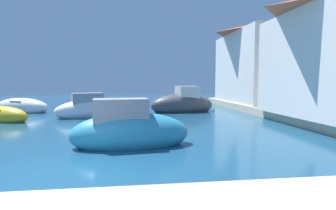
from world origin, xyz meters
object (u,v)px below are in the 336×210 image
moored_boat_1 (130,131)px  moored_boat_3 (22,107)px  moored_boat_0 (4,116)px  moored_boat_5 (93,109)px  moored_boat_2 (183,104)px  waterfront_building_far (264,62)px  waterfront_building_annex (264,61)px

moored_boat_1 → moored_boat_3: 14.05m
moored_boat_0 → moored_boat_5: 4.96m
moored_boat_1 → moored_boat_2: moored_boat_2 is taller
moored_boat_1 → waterfront_building_far: waterfront_building_far is taller
moored_boat_0 → moored_boat_3: 4.75m
moored_boat_1 → waterfront_building_annex: size_ratio=0.47×
moored_boat_1 → waterfront_building_annex: (11.22, 12.61, 3.45)m
moored_boat_1 → waterfront_building_far: 17.24m
moored_boat_0 → moored_boat_5: bearing=-136.3°
moored_boat_3 → waterfront_building_annex: waterfront_building_annex is taller
moored_boat_1 → waterfront_building_annex: 17.23m
moored_boat_2 → waterfront_building_far: bearing=-173.6°
moored_boat_2 → waterfront_building_annex: bearing=-173.8°
moored_boat_1 → moored_boat_2: (3.82, 10.32, 0.06)m
moored_boat_2 → moored_boat_1: bearing=58.7°
moored_boat_0 → waterfront_building_far: size_ratio=0.38×
moored_boat_0 → waterfront_building_annex: 19.60m
moored_boat_0 → waterfront_building_annex: waterfront_building_annex is taller
moored_boat_1 → moored_boat_5: (-2.38, 8.22, -0.04)m
moored_boat_0 → moored_boat_3: moored_boat_3 is taller
moored_boat_2 → moored_boat_3: bearing=-16.9°
moored_boat_5 → waterfront_building_far: 14.71m
moored_boat_0 → moored_boat_1: (7.15, -6.88, 0.22)m
moored_boat_5 → waterfront_building_far: size_ratio=0.54×
waterfront_building_far → moored_boat_5: bearing=-162.0°
moored_boat_2 → moored_boat_0: bearing=6.4°
moored_boat_0 → moored_boat_2: bearing=-134.6°
moored_boat_3 → waterfront_building_annex: size_ratio=0.50×
moored_boat_3 → moored_boat_5: 6.52m
moored_boat_3 → waterfront_building_annex: (19.20, 1.05, 3.60)m
moored_boat_0 → moored_boat_5: (4.77, 1.34, 0.17)m
moored_boat_5 → waterfront_building_far: (13.61, 4.41, 3.44)m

